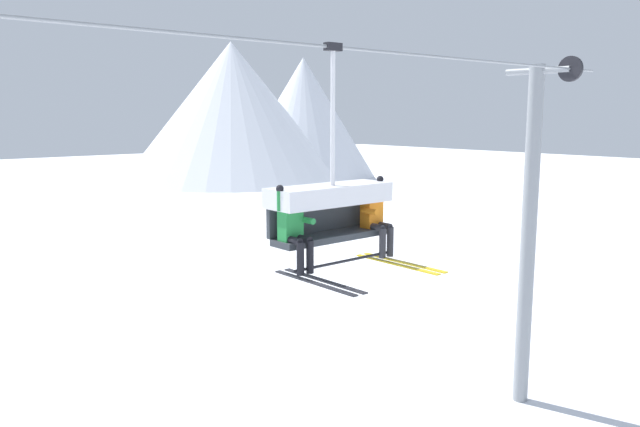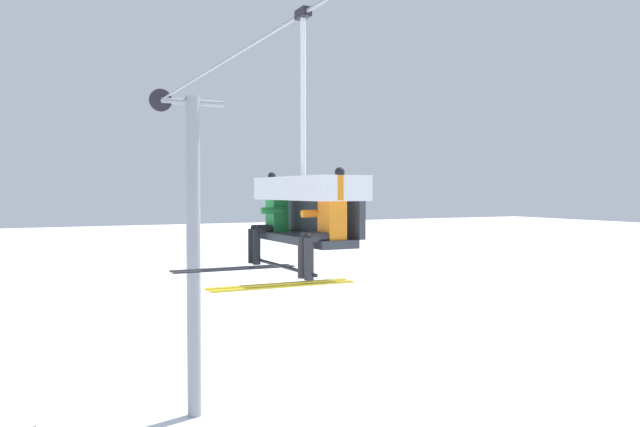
% 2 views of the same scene
% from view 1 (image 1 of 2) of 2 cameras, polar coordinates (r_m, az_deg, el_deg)
% --- Properties ---
extents(mountain_peak_central, '(23.73, 23.73, 14.71)m').
position_cam_1_polar(mountain_peak_central, '(68.66, -8.03, 9.21)').
color(mountain_peak_central, white).
rests_on(mountain_peak_central, ground_plane).
extents(mountain_peak_east, '(16.36, 16.36, 13.42)m').
position_cam_1_polar(mountain_peak_east, '(72.07, -1.52, 8.77)').
color(mountain_peak_east, white).
rests_on(mountain_peak_east, ground_plane).
extents(lift_tower_far, '(0.36, 1.88, 8.33)m').
position_cam_1_polar(lift_tower_far, '(15.72, 18.61, -1.42)').
color(lift_tower_far, gray).
rests_on(lift_tower_far, ground_plane).
extents(lift_cable, '(17.41, 0.05, 0.05)m').
position_cam_1_polar(lift_cable, '(9.12, -2.25, 15.28)').
color(lift_cable, gray).
extents(chairlift_chair, '(2.10, 0.74, 3.28)m').
position_cam_1_polar(chairlift_chair, '(9.67, 0.87, 1.02)').
color(chairlift_chair, '#33383D').
extents(skier_green, '(0.48, 1.70, 1.34)m').
position_cam_1_polar(skier_green, '(9.03, -2.26, -1.46)').
color(skier_green, '#23843D').
extents(skier_orange, '(0.48, 1.70, 1.34)m').
position_cam_1_polar(skier_orange, '(10.14, 5.24, -0.33)').
color(skier_orange, orange).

